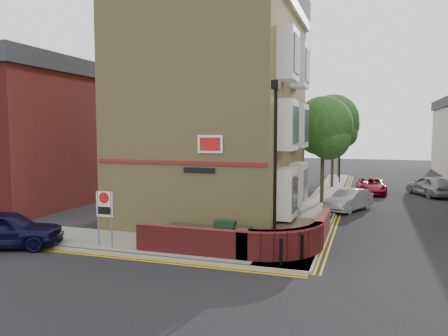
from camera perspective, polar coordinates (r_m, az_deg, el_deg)
ground at (r=15.52m, az=-0.30°, el=-12.66°), size 120.00×120.00×0.00m
pavement_corner at (r=18.16m, az=-9.43°, el=-9.90°), size 13.00×3.00×0.12m
pavement_main at (r=30.49m, az=13.01°, el=-3.90°), size 2.00×32.00×0.12m
kerb_side at (r=16.90m, az=-11.84°, el=-11.07°), size 13.00×0.15×0.12m
kerb_main_near at (r=30.42m, az=14.89°, el=-3.96°), size 0.15×32.00×0.12m
yellow_lines_side at (r=16.70m, az=-12.28°, el=-11.46°), size 13.00×0.28×0.01m
yellow_lines_main at (r=30.41m, az=15.36°, el=-4.07°), size 0.28×32.00×0.01m
corner_building at (r=23.32m, az=-0.66°, el=8.73°), size 8.95×10.40×13.60m
garden_wall at (r=17.81m, az=2.31°, el=-10.34°), size 6.80×6.00×1.20m
lamppost at (r=15.59m, az=6.69°, el=-0.05°), size 0.25×0.50×6.30m
utility_cabinet_large at (r=16.60m, az=0.15°, el=-8.90°), size 0.80×0.45×1.20m
utility_cabinet_small at (r=16.11m, az=2.56°, el=-9.52°), size 0.55×0.40×1.10m
bollard_near at (r=15.24m, az=7.47°, el=-10.80°), size 0.11×0.11×0.90m
bollard_far at (r=15.91m, az=10.18°, el=-10.16°), size 0.11×0.11×0.90m
zone_sign at (r=17.73m, az=-15.33°, el=-5.13°), size 0.72×0.07×2.20m
side_building at (r=29.55m, az=-23.61°, el=4.27°), size 6.40×10.40×9.00m
tree_near at (r=28.19m, az=12.82°, el=4.86°), size 3.64×3.65×6.70m
tree_mid at (r=36.16m, az=14.07°, el=5.63°), size 4.03×4.03×7.42m
tree_far at (r=44.14m, az=14.84°, el=5.10°), size 3.81×3.81×7.00m
traffic_light_assembly at (r=39.13m, az=14.90°, el=2.01°), size 0.20×0.16×4.20m
navy_hatchback at (r=19.64m, az=-26.71°, el=-7.15°), size 4.78×3.27×1.51m
silver_car_near at (r=26.56m, az=16.00°, el=-4.03°), size 2.78×4.02×1.26m
red_car_main at (r=34.05m, az=18.66°, el=-2.22°), size 2.24×4.35×1.17m
silver_car_far at (r=34.44m, az=25.34°, el=-2.10°), size 3.32×4.68×1.48m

